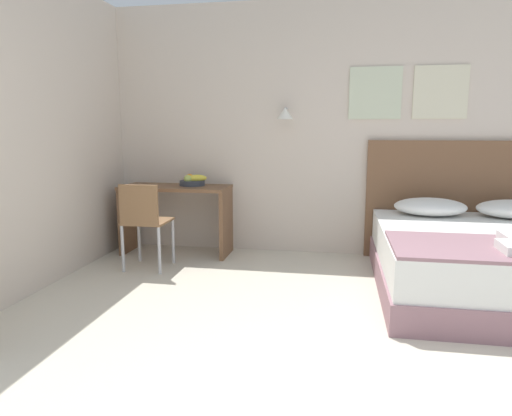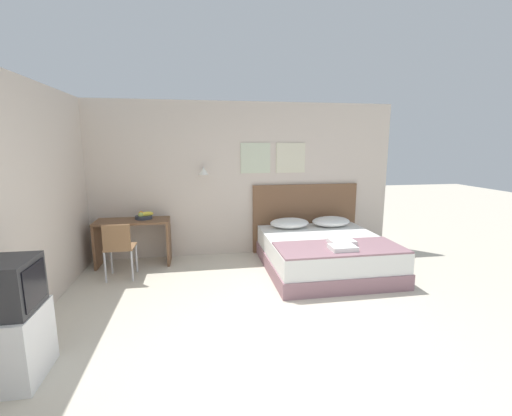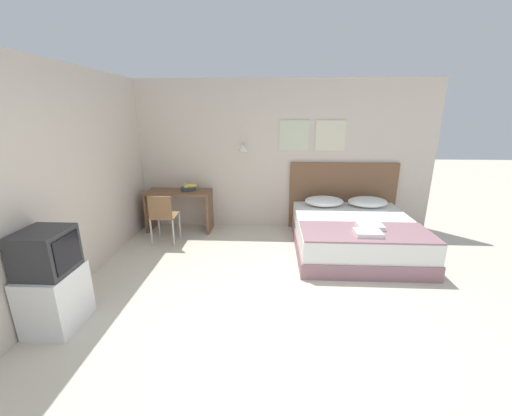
% 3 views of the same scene
% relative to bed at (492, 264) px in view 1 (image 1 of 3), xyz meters
% --- Properties ---
extents(wall_back, '(5.68, 0.31, 2.65)m').
position_rel_bed_xyz_m(wall_back, '(-1.26, 1.07, 1.08)').
color(wall_back, beige).
rests_on(wall_back, ground_plane).
extents(bed, '(1.81, 1.96, 0.51)m').
position_rel_bed_xyz_m(bed, '(0.00, 0.00, 0.00)').
color(bed, gray).
rests_on(bed, ground_plane).
extents(headboard, '(1.93, 0.06, 1.23)m').
position_rel_bed_xyz_m(headboard, '(0.00, 1.01, 0.36)').
color(headboard, brown).
rests_on(headboard, ground_plane).
extents(pillow_left, '(0.67, 0.47, 0.17)m').
position_rel_bed_xyz_m(pillow_left, '(-0.38, 0.70, 0.34)').
color(pillow_left, white).
rests_on(pillow_left, bed).
extents(desk, '(1.15, 0.49, 0.74)m').
position_rel_bed_xyz_m(desk, '(-2.97, 0.74, 0.26)').
color(desk, brown).
rests_on(desk, ground_plane).
extents(desk_chair, '(0.40, 0.40, 0.84)m').
position_rel_bed_xyz_m(desk_chair, '(-3.06, 0.11, 0.25)').
color(desk_chair, '#8E6642').
rests_on(desk_chair, ground_plane).
extents(fruit_bowl, '(0.30, 0.27, 0.12)m').
position_rel_bed_xyz_m(fruit_bowl, '(-2.80, 0.80, 0.53)').
color(fruit_bowl, '#333842').
rests_on(fruit_bowl, desk).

